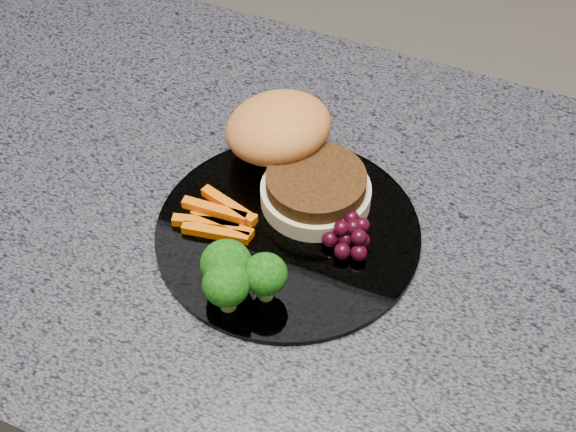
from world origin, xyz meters
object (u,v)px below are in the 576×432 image
(plate, at_px, (288,232))
(island_cabinet, at_px, (288,432))
(grape_bunch, at_px, (350,235))
(burger, at_px, (291,152))

(plate, bearing_deg, island_cabinet, 112.39)
(plate, relative_size, grape_bunch, 5.29)
(grape_bunch, bearing_deg, island_cabinet, 168.65)
(island_cabinet, xyz_separation_m, plate, (0.01, -0.02, 0.47))
(island_cabinet, bearing_deg, grape_bunch, -11.35)
(burger, bearing_deg, grape_bunch, -17.02)
(grape_bunch, bearing_deg, burger, 143.03)
(burger, height_order, grape_bunch, burger)
(island_cabinet, height_order, burger, burger)
(burger, bearing_deg, plate, -48.49)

